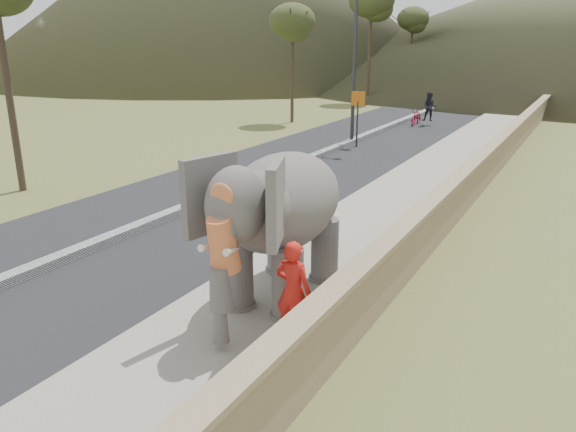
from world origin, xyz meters
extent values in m
plane|color=olive|center=(0.00, 0.00, 0.00)|extent=(160.00, 160.00, 0.00)
cube|color=black|center=(-5.00, 10.00, 0.01)|extent=(7.00, 120.00, 0.03)
cube|color=black|center=(-5.00, 10.00, 0.11)|extent=(0.35, 120.00, 0.22)
cube|color=#9E9687|center=(0.00, 10.00, 0.07)|extent=(3.00, 120.00, 0.15)
cube|color=tan|center=(1.65, 10.00, 0.55)|extent=(0.30, 120.00, 1.10)
cylinder|color=#323338|center=(-5.00, 18.39, 4.00)|extent=(0.16, 0.16, 8.00)
cylinder|color=#2D2D33|center=(-4.50, 17.74, 1.00)|extent=(0.08, 0.08, 2.00)
cube|color=#C36212|center=(-4.50, 17.74, 2.10)|extent=(0.60, 0.05, 0.60)
imported|color=red|center=(0.95, 1.75, 0.96)|extent=(0.59, 0.39, 1.62)
imported|color=maroon|center=(-4.10, 25.38, 0.46)|extent=(0.70, 1.79, 0.93)
imported|color=black|center=(-3.42, 25.38, 1.04)|extent=(0.79, 0.63, 1.58)
camera|label=1|loc=(4.60, -5.06, 4.62)|focal=35.00mm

